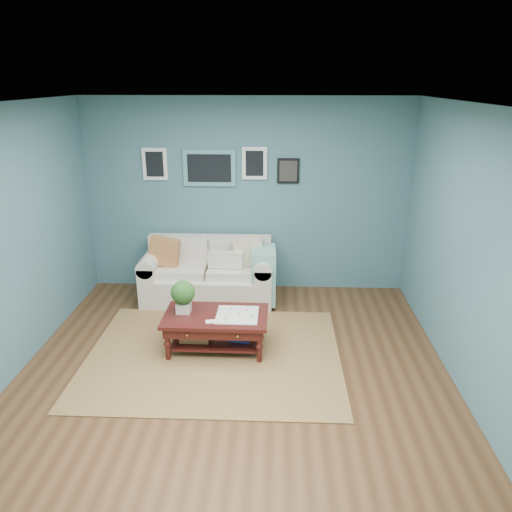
{
  "coord_description": "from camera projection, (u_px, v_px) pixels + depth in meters",
  "views": [
    {
      "loc": [
        0.43,
        -4.32,
        2.91
      ],
      "look_at": [
        0.2,
        1.0,
        1.01
      ],
      "focal_mm": 35.0,
      "sensor_mm": 36.0,
      "label": 1
    }
  ],
  "objects": [
    {
      "name": "room_shell",
      "position": [
        230.0,
        254.0,
        4.66
      ],
      "size": [
        5.0,
        5.02,
        2.7
      ],
      "color": "brown",
      "rests_on": "ground"
    },
    {
      "name": "area_rug",
      "position": [
        214.0,
        355.0,
        5.54
      ],
      "size": [
        2.79,
        2.23,
        0.01
      ],
      "primitive_type": "cube",
      "color": "brown",
      "rests_on": "ground"
    },
    {
      "name": "loveseat",
      "position": [
        214.0,
        273.0,
        6.86
      ],
      "size": [
        1.81,
        0.82,
        0.93
      ],
      "color": "silver",
      "rests_on": "ground"
    },
    {
      "name": "coffee_table",
      "position": [
        211.0,
        320.0,
        5.57
      ],
      "size": [
        1.16,
        0.68,
        0.81
      ],
      "rotation": [
        0.0,
        0.0,
        -0.01
      ],
      "color": "black",
      "rests_on": "ground"
    }
  ]
}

